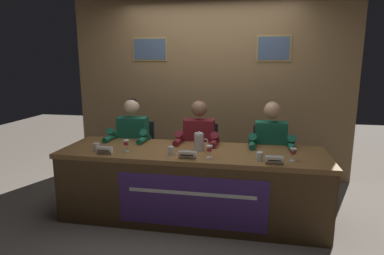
{
  "coord_description": "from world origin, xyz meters",
  "views": [
    {
      "loc": [
        0.61,
        -3.31,
        1.7
      ],
      "look_at": [
        0.0,
        0.0,
        1.01
      ],
      "focal_mm": 30.47,
      "sensor_mm": 36.0,
      "label": 1
    }
  ],
  "objects_px": {
    "panelist_left": "(131,141)",
    "chair_center": "(201,161)",
    "conference_table": "(190,175)",
    "juice_glass_left": "(126,143)",
    "water_cup_center": "(171,151)",
    "water_pitcher_central": "(199,142)",
    "panelist_center": "(198,144)",
    "chair_right": "(269,165)",
    "juice_glass_center": "(209,149)",
    "nameplate_left": "(104,150)",
    "nameplate_right": "(274,160)",
    "chair_left": "(137,158)",
    "juice_glass_right": "(293,152)",
    "water_cup_right": "(260,157)",
    "nameplate_center": "(187,155)",
    "water_cup_left": "(97,148)"
  },
  "relations": [
    {
      "from": "panelist_left",
      "to": "water_cup_center",
      "type": "relative_size",
      "value": 14.64
    },
    {
      "from": "chair_center",
      "to": "water_pitcher_central",
      "type": "relative_size",
      "value": 4.37
    },
    {
      "from": "panelist_left",
      "to": "juice_glass_left",
      "type": "relative_size",
      "value": 10.04
    },
    {
      "from": "panelist_center",
      "to": "chair_right",
      "type": "distance_m",
      "value": 0.91
    },
    {
      "from": "nameplate_right",
      "to": "juice_glass_right",
      "type": "relative_size",
      "value": 1.35
    },
    {
      "from": "conference_table",
      "to": "juice_glass_center",
      "type": "height_order",
      "value": "juice_glass_center"
    },
    {
      "from": "juice_glass_left",
      "to": "water_cup_center",
      "type": "distance_m",
      "value": 0.5
    },
    {
      "from": "nameplate_center",
      "to": "water_pitcher_central",
      "type": "xyz_separation_m",
      "value": [
        0.06,
        0.32,
        0.05
      ]
    },
    {
      "from": "conference_table",
      "to": "nameplate_right",
      "type": "xyz_separation_m",
      "value": [
        0.84,
        -0.22,
        0.28
      ]
    },
    {
      "from": "juice_glass_left",
      "to": "juice_glass_center",
      "type": "xyz_separation_m",
      "value": [
        0.9,
        -0.07,
        0.0
      ]
    },
    {
      "from": "panelist_left",
      "to": "nameplate_left",
      "type": "relative_size",
      "value": 7.5
    },
    {
      "from": "chair_right",
      "to": "chair_center",
      "type": "bearing_deg",
      "value": 180.0
    },
    {
      "from": "conference_table",
      "to": "juice_glass_right",
      "type": "distance_m",
      "value": 1.07
    },
    {
      "from": "chair_center",
      "to": "water_cup_center",
      "type": "distance_m",
      "value": 0.89
    },
    {
      "from": "conference_table",
      "to": "juice_glass_left",
      "type": "xyz_separation_m",
      "value": [
        -0.68,
        -0.05,
        0.33
      ]
    },
    {
      "from": "conference_table",
      "to": "water_cup_left",
      "type": "distance_m",
      "value": 1.04
    },
    {
      "from": "panelist_center",
      "to": "water_cup_center",
      "type": "bearing_deg",
      "value": -106.74
    },
    {
      "from": "conference_table",
      "to": "chair_left",
      "type": "height_order",
      "value": "chair_left"
    },
    {
      "from": "water_cup_right",
      "to": "water_pitcher_central",
      "type": "distance_m",
      "value": 0.68
    },
    {
      "from": "juice_glass_left",
      "to": "panelist_center",
      "type": "bearing_deg",
      "value": 39.78
    },
    {
      "from": "chair_left",
      "to": "juice_glass_right",
      "type": "distance_m",
      "value": 2.06
    },
    {
      "from": "water_cup_center",
      "to": "chair_right",
      "type": "xyz_separation_m",
      "value": [
        1.03,
        0.8,
        -0.35
      ]
    },
    {
      "from": "juice_glass_left",
      "to": "nameplate_center",
      "type": "relative_size",
      "value": 0.71
    },
    {
      "from": "chair_right",
      "to": "nameplate_right",
      "type": "distance_m",
      "value": 1.0
    },
    {
      "from": "nameplate_right",
      "to": "nameplate_left",
      "type": "bearing_deg",
      "value": 179.17
    },
    {
      "from": "water_cup_right",
      "to": "water_cup_center",
      "type": "bearing_deg",
      "value": 177.44
    },
    {
      "from": "nameplate_left",
      "to": "water_cup_center",
      "type": "relative_size",
      "value": 1.95
    },
    {
      "from": "juice_glass_left",
      "to": "chair_right",
      "type": "relative_size",
      "value": 0.14
    },
    {
      "from": "conference_table",
      "to": "panelist_left",
      "type": "xyz_separation_m",
      "value": [
        -0.85,
        0.51,
        0.21
      ]
    },
    {
      "from": "panelist_left",
      "to": "water_cup_right",
      "type": "relative_size",
      "value": 14.64
    },
    {
      "from": "chair_center",
      "to": "panelist_left",
      "type": "bearing_deg",
      "value": -166.66
    },
    {
      "from": "water_cup_center",
      "to": "chair_center",
      "type": "bearing_deg",
      "value": 77.27
    },
    {
      "from": "water_cup_center",
      "to": "chair_right",
      "type": "height_order",
      "value": "chair_right"
    },
    {
      "from": "nameplate_right",
      "to": "juice_glass_right",
      "type": "height_order",
      "value": "juice_glass_right"
    },
    {
      "from": "nameplate_left",
      "to": "chair_right",
      "type": "bearing_deg",
      "value": 28.03
    },
    {
      "from": "chair_left",
      "to": "water_pitcher_central",
      "type": "xyz_separation_m",
      "value": [
        0.92,
        -0.59,
        0.4
      ]
    },
    {
      "from": "nameplate_center",
      "to": "juice_glass_center",
      "type": "xyz_separation_m",
      "value": [
        0.21,
        0.08,
        0.05
      ]
    },
    {
      "from": "panelist_left",
      "to": "chair_center",
      "type": "xyz_separation_m",
      "value": [
        0.84,
        0.2,
        -0.28
      ]
    },
    {
      "from": "conference_table",
      "to": "panelist_left",
      "type": "relative_size",
      "value": 2.28
    },
    {
      "from": "nameplate_right",
      "to": "juice_glass_right",
      "type": "bearing_deg",
      "value": 37.92
    },
    {
      "from": "nameplate_center",
      "to": "nameplate_right",
      "type": "bearing_deg",
      "value": -1.54
    },
    {
      "from": "chair_left",
      "to": "panelist_left",
      "type": "relative_size",
      "value": 0.74
    },
    {
      "from": "panelist_left",
      "to": "juice_glass_right",
      "type": "height_order",
      "value": "panelist_left"
    },
    {
      "from": "nameplate_center",
      "to": "panelist_center",
      "type": "bearing_deg",
      "value": 90.85
    },
    {
      "from": "water_cup_center",
      "to": "juice_glass_left",
      "type": "bearing_deg",
      "value": 175.49
    },
    {
      "from": "chair_center",
      "to": "water_cup_center",
      "type": "relative_size",
      "value": 10.79
    },
    {
      "from": "chair_right",
      "to": "panelist_left",
      "type": "bearing_deg",
      "value": -173.24
    },
    {
      "from": "juice_glass_left",
      "to": "water_cup_center",
      "type": "height_order",
      "value": "juice_glass_left"
    },
    {
      "from": "water_pitcher_central",
      "to": "nameplate_center",
      "type": "bearing_deg",
      "value": -101.12
    },
    {
      "from": "nameplate_right",
      "to": "water_cup_right",
      "type": "distance_m",
      "value": 0.16
    }
  ]
}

